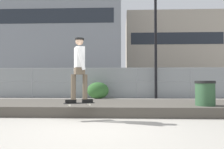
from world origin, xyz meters
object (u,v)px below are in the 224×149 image
(skateboard, at_px, (79,103))
(parked_car_near, at_px, (76,84))
(trash_bin, at_px, (205,98))
(street_lamp, at_px, (156,23))
(skater, at_px, (79,66))
(parked_car_mid, at_px, (159,84))
(shrub_left, at_px, (98,91))

(skateboard, xyz_separation_m, parked_car_near, (-2.47, 11.92, 0.40))
(skateboard, bearing_deg, trash_bin, 13.90)
(street_lamp, height_order, parked_car_near, street_lamp)
(skater, relative_size, parked_car_near, 0.38)
(skateboard, height_order, parked_car_near, parked_car_near)
(skateboard, height_order, street_lamp, street_lamp)
(street_lamp, bearing_deg, skater, -112.45)
(skateboard, relative_size, trash_bin, 0.79)
(skater, distance_m, parked_car_near, 12.19)
(parked_car_mid, xyz_separation_m, trash_bin, (-0.48, -10.98, -0.32))
(skateboard, height_order, skater, skater)
(parked_car_near, bearing_deg, skater, -78.28)
(trash_bin, bearing_deg, parked_car_mid, 87.51)
(skateboard, xyz_separation_m, parked_car_mid, (4.05, 11.86, 0.40))
(parked_car_mid, relative_size, trash_bin, 4.40)
(skateboard, relative_size, parked_car_near, 0.18)
(street_lamp, distance_m, parked_car_mid, 5.67)
(parked_car_near, distance_m, parked_car_mid, 6.52)
(skateboard, distance_m, skater, 0.99)
(street_lamp, bearing_deg, shrub_left, -172.82)
(parked_car_near, bearing_deg, parked_car_mid, -0.52)
(skateboard, xyz_separation_m, trash_bin, (3.57, 0.88, 0.08))
(skater, xyz_separation_m, street_lamp, (3.14, 7.59, 3.02))
(parked_car_near, height_order, trash_bin, parked_car_near)
(skater, height_order, shrub_left, skater)
(skater, relative_size, trash_bin, 1.67)
(street_lamp, height_order, shrub_left, street_lamp)
(skateboard, bearing_deg, skater, 75.96)
(skater, bearing_deg, skateboard, -104.04)
(parked_car_near, distance_m, shrub_left, 5.26)
(skateboard, relative_size, skater, 0.47)
(skateboard, distance_m, street_lamp, 9.14)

